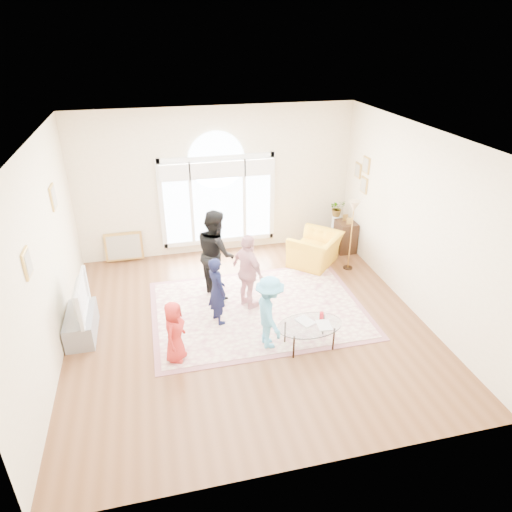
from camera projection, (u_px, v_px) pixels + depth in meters
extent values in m
plane|color=brown|center=(248.00, 323.00, 7.94)|extent=(6.00, 6.00, 0.00)
plane|color=#F1E3C0|center=(217.00, 182.00, 9.82)|extent=(6.00, 0.00, 6.00)
plane|color=#F1E3C0|center=(310.00, 361.00, 4.62)|extent=(6.00, 0.00, 6.00)
plane|color=#F1E3C0|center=(45.00, 260.00, 6.60)|extent=(0.00, 6.00, 6.00)
plane|color=#F1E3C0|center=(417.00, 223.00, 7.83)|extent=(0.00, 6.00, 6.00)
plane|color=white|center=(246.00, 138.00, 6.49)|extent=(6.00, 6.00, 0.00)
cube|color=white|center=(220.00, 240.00, 10.40)|extent=(2.50, 0.08, 0.10)
cube|color=white|center=(216.00, 158.00, 9.53)|extent=(2.50, 0.08, 0.10)
cube|color=white|center=(161.00, 205.00, 9.71)|extent=(0.10, 0.08, 2.00)
cube|color=white|center=(272.00, 196.00, 10.22)|extent=(0.10, 0.08, 2.00)
cube|color=#C6E2FF|center=(177.00, 204.00, 9.78)|extent=(0.55, 0.02, 1.80)
cube|color=#C6E2FF|center=(258.00, 197.00, 10.15)|extent=(0.55, 0.02, 1.80)
cube|color=#C6E2FF|center=(218.00, 201.00, 9.97)|extent=(1.10, 0.02, 1.80)
cylinder|color=#C6E2FF|center=(216.00, 160.00, 9.56)|extent=(1.20, 0.02, 1.20)
cube|color=white|center=(191.00, 203.00, 9.84)|extent=(0.07, 0.04, 1.80)
cube|color=white|center=(244.00, 199.00, 10.08)|extent=(0.07, 0.04, 1.80)
cube|color=white|center=(174.00, 172.00, 9.39)|extent=(0.65, 0.12, 0.35)
cube|color=white|center=(217.00, 170.00, 9.57)|extent=(1.20, 0.12, 0.35)
cube|color=white|center=(259.00, 167.00, 9.75)|extent=(0.65, 0.12, 0.35)
cube|color=tan|center=(53.00, 197.00, 7.50)|extent=(0.03, 0.34, 0.40)
cube|color=#ADA38E|center=(54.00, 197.00, 7.51)|extent=(0.01, 0.28, 0.34)
cube|color=tan|center=(27.00, 263.00, 5.64)|extent=(0.03, 0.30, 0.36)
cube|color=#ADA38E|center=(29.00, 263.00, 5.65)|extent=(0.01, 0.24, 0.30)
cube|color=tan|center=(366.00, 165.00, 9.40)|extent=(0.03, 0.28, 0.34)
cube|color=#ADA38E|center=(365.00, 165.00, 9.40)|extent=(0.01, 0.22, 0.28)
cube|color=tan|center=(364.00, 185.00, 9.60)|extent=(0.03, 0.28, 0.34)
cube|color=#ADA38E|center=(363.00, 185.00, 9.60)|extent=(0.01, 0.22, 0.28)
cube|color=tan|center=(358.00, 170.00, 9.80)|extent=(0.03, 0.26, 0.32)
cube|color=#ADA38E|center=(357.00, 170.00, 9.80)|extent=(0.01, 0.20, 0.26)
cube|color=beige|center=(258.00, 309.00, 8.31)|extent=(3.60, 2.60, 0.02)
cube|color=#925A60|center=(258.00, 309.00, 8.31)|extent=(3.80, 2.80, 0.01)
cube|color=gray|center=(81.00, 324.00, 7.54)|extent=(0.45, 1.00, 0.42)
imported|color=black|center=(76.00, 298.00, 7.31)|extent=(0.14, 1.06, 0.61)
cube|color=#6488D7|center=(82.00, 297.00, 7.33)|extent=(0.02, 0.87, 0.49)
ellipsoid|color=silver|center=(310.00, 325.00, 7.18)|extent=(1.10, 0.75, 0.02)
cylinder|color=black|center=(323.00, 326.00, 7.53)|extent=(0.03, 0.03, 0.40)
cylinder|color=black|center=(285.00, 333.00, 7.35)|extent=(0.03, 0.03, 0.40)
cylinder|color=black|center=(334.00, 339.00, 7.20)|extent=(0.03, 0.03, 0.40)
cylinder|color=black|center=(294.00, 347.00, 7.02)|extent=(0.03, 0.03, 0.40)
imported|color=#B2A58C|center=(300.00, 324.00, 7.17)|extent=(0.31, 0.35, 0.03)
imported|color=#B2A58C|center=(317.00, 326.00, 7.13)|extent=(0.24, 0.31, 0.02)
cylinder|color=red|center=(321.00, 316.00, 7.29)|extent=(0.07, 0.07, 0.12)
imported|color=gold|center=(315.00, 250.00, 9.75)|extent=(1.39, 1.39, 0.68)
cube|color=black|center=(345.00, 236.00, 10.33)|extent=(0.40, 0.50, 0.70)
cylinder|color=black|center=(348.00, 268.00, 9.72)|extent=(0.20, 0.20, 0.02)
cylinder|color=#B18637|center=(351.00, 239.00, 9.42)|extent=(0.02, 0.02, 1.35)
cone|color=#CCB284|center=(354.00, 206.00, 9.09)|extent=(0.26, 0.26, 0.22)
cylinder|color=white|center=(335.00, 230.00, 10.67)|extent=(0.20, 0.20, 0.70)
imported|color=#33722D|center=(337.00, 208.00, 10.42)|extent=(0.37, 0.33, 0.38)
cube|color=tan|center=(126.00, 261.00, 10.03)|extent=(0.80, 0.14, 0.62)
imported|color=red|center=(174.00, 332.00, 6.85)|extent=(0.49, 0.58, 1.00)
imported|color=black|center=(217.00, 291.00, 7.69)|extent=(0.43, 0.52, 1.22)
imported|color=black|center=(216.00, 253.00, 8.44)|extent=(0.75, 0.90, 1.68)
imported|color=pink|center=(248.00, 272.00, 8.07)|extent=(0.66, 0.90, 1.41)
imported|color=#52ABDA|center=(270.00, 312.00, 7.10)|extent=(0.49, 0.81, 1.23)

